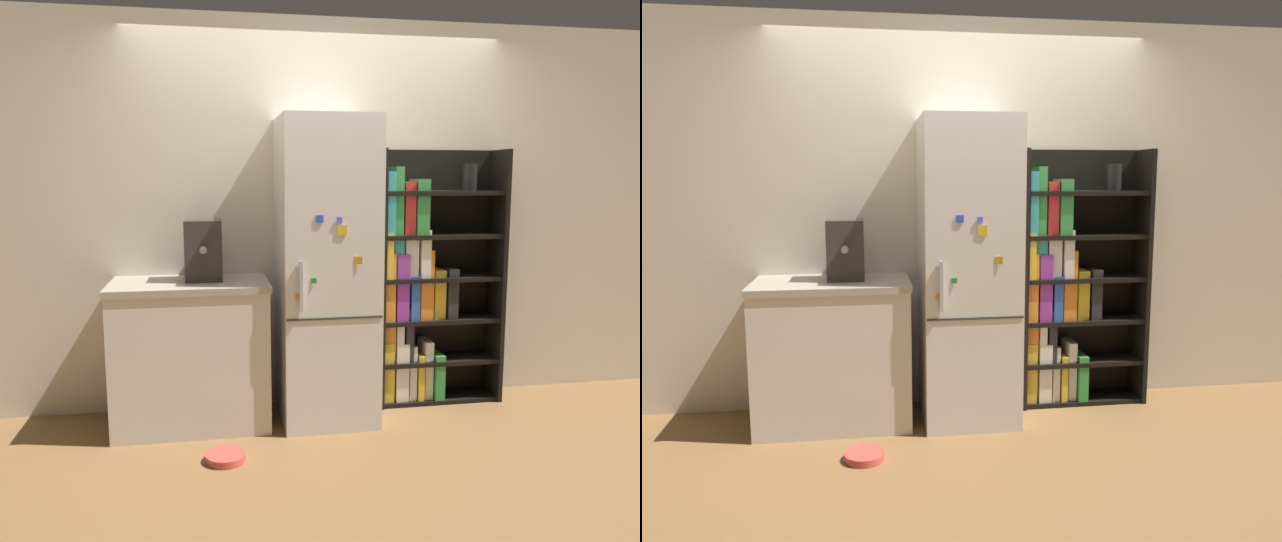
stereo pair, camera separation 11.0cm
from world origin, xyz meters
TOP-DOWN VIEW (x-y plane):
  - ground_plane at (0.00, 0.00)m, footprint 16.00×16.00m
  - wall_back at (0.00, 0.47)m, footprint 8.00×0.05m
  - refrigerator at (-0.00, 0.14)m, footprint 0.60×0.65m
  - bookshelf at (0.71, 0.33)m, footprint 0.88×0.29m
  - kitchen_counter at (-0.86, 0.16)m, footprint 0.97×0.60m
  - espresso_machine at (-0.77, 0.20)m, footprint 0.23×0.30m
  - pet_bowl at (-0.67, -0.43)m, footprint 0.22×0.22m

SIDE VIEW (x-z plane):
  - ground_plane at x=0.00m, z-range 0.00..0.00m
  - pet_bowl at x=-0.67m, z-range 0.00..0.05m
  - kitchen_counter at x=-0.86m, z-range 0.00..0.92m
  - bookshelf at x=0.71m, z-range -0.08..1.67m
  - refrigerator at x=0.00m, z-range 0.00..1.93m
  - espresso_machine at x=-0.77m, z-range 0.92..1.30m
  - wall_back at x=0.00m, z-range 0.00..2.60m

